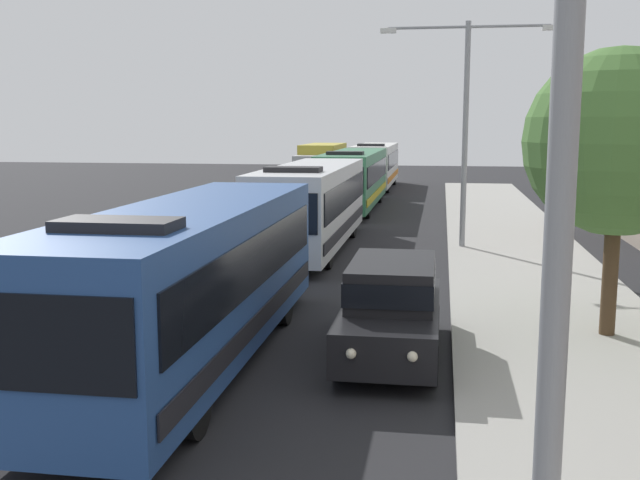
% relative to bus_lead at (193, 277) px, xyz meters
% --- Properties ---
extents(bus_lead, '(2.58, 10.95, 3.21)m').
position_rel_bus_lead_xyz_m(bus_lead, '(0.00, 0.00, 0.00)').
color(bus_lead, '#284C8C').
rests_on(bus_lead, ground_plane).
extents(bus_second_in_line, '(2.58, 11.34, 3.21)m').
position_rel_bus_lead_xyz_m(bus_second_in_line, '(0.00, 13.21, 0.00)').
color(bus_second_in_line, silver).
rests_on(bus_second_in_line, ground_plane).
extents(bus_middle, '(2.58, 12.28, 3.21)m').
position_rel_bus_lead_xyz_m(bus_middle, '(0.00, 26.37, 0.00)').
color(bus_middle, '#33724C').
rests_on(bus_middle, ground_plane).
extents(bus_fourth_in_line, '(2.58, 11.55, 3.21)m').
position_rel_bus_lead_xyz_m(bus_fourth_in_line, '(0.00, 39.53, 0.00)').
color(bus_fourth_in_line, silver).
rests_on(bus_fourth_in_line, ground_plane).
extents(white_suv, '(1.86, 5.01, 1.90)m').
position_rel_bus_lead_xyz_m(white_suv, '(3.70, 1.06, -0.66)').
color(white_suv, black).
rests_on(white_suv, ground_plane).
extents(box_truck_oncoming, '(2.35, 8.34, 3.15)m').
position_rel_bus_lead_xyz_m(box_truck_oncoming, '(-3.30, 36.14, 0.03)').
color(box_truck_oncoming, '#B7B7BC').
rests_on(box_truck_oncoming, ground_plane).
extents(streetlamp_mid, '(6.11, 0.28, 7.92)m').
position_rel_bus_lead_xyz_m(streetlamp_mid, '(5.40, 14.00, 3.35)').
color(streetlamp_mid, gray).
rests_on(streetlamp_mid, sidewalk).
extents(roadside_tree, '(3.84, 3.84, 5.97)m').
position_rel_bus_lead_xyz_m(roadside_tree, '(8.14, 2.81, 2.49)').
color(roadside_tree, '#4C3823').
rests_on(roadside_tree, sidewalk).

